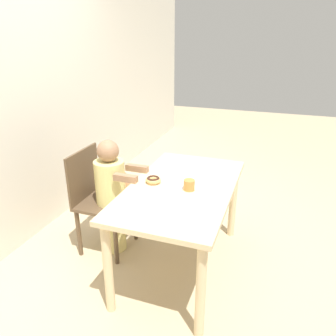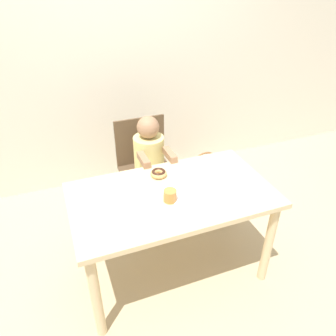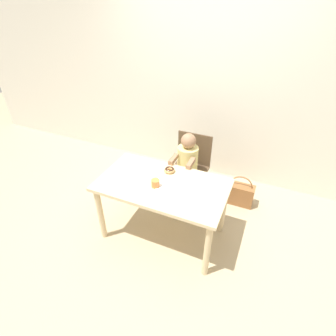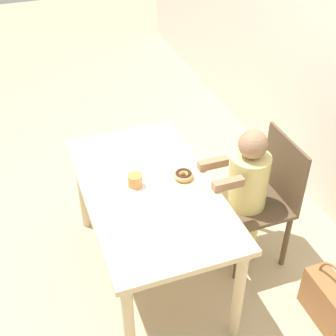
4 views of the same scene
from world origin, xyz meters
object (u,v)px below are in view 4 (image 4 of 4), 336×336
at_px(cup, 135,181).
at_px(child_figure, 245,198).
at_px(handbag, 329,301).
at_px(chair, 262,198).
at_px(donut, 184,175).

bearing_deg(cup, child_figure, 82.81).
bearing_deg(handbag, cup, -128.09).
distance_m(child_figure, cup, 0.72).
relative_size(child_figure, cup, 12.00).
distance_m(chair, cup, 0.85).
xyz_separation_m(donut, cup, (-0.03, -0.28, 0.01)).
bearing_deg(chair, cup, -96.12).
distance_m(child_figure, handbag, 0.76).
bearing_deg(child_figure, chair, 90.00).
height_order(chair, handbag, chair).
height_order(chair, donut, chair).
relative_size(chair, cup, 10.65).
bearing_deg(child_figure, handbag, 20.99).
bearing_deg(handbag, child_figure, -159.01).
height_order(child_figure, donut, child_figure).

